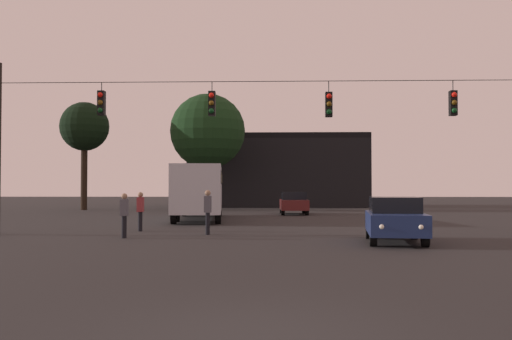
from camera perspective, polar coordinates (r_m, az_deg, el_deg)
The scene contains 11 objects.
ground_plane at distance 32.23m, azimuth 1.38°, elevation -4.92°, with size 168.00×168.00×0.00m, color black.
overhead_signal_span at distance 23.34m, azimuth 1.28°, elevation 3.32°, with size 21.49×0.44×6.73m.
city_bus at distance 34.74m, azimuth -5.35°, elevation -1.59°, with size 3.43×11.17×3.00m.
car_near_right at distance 20.84m, azimuth 12.94°, elevation -4.49°, with size 2.24×4.47×1.52m.
car_far_left at distance 41.31m, azimuth 3.58°, elevation -3.09°, with size 1.91×4.38×1.52m.
pedestrian_crossing_left at distance 25.95m, azimuth -10.83°, elevation -3.64°, with size 0.24×0.36×1.64m.
pedestrian_crossing_center at distance 22.57m, azimuth -12.30°, elevation -3.96°, with size 0.24×0.36×1.63m.
pedestrian_crossing_right at distance 23.73m, azimuth -4.57°, elevation -3.70°, with size 0.26×0.38×1.74m.
corner_building at distance 59.54m, azimuth 2.12°, elevation -0.15°, with size 16.52×11.07×6.76m.
tree_left_silhouette at distance 49.87m, azimuth -4.58°, elevation 3.64°, with size 6.15×6.15×9.52m.
tree_behind_building at distance 51.36m, azimuth -15.85°, elevation 3.86°, with size 3.98×3.98×8.79m.
Camera 1 is at (0.32, -7.68, 1.85)m, focal length 42.49 mm.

